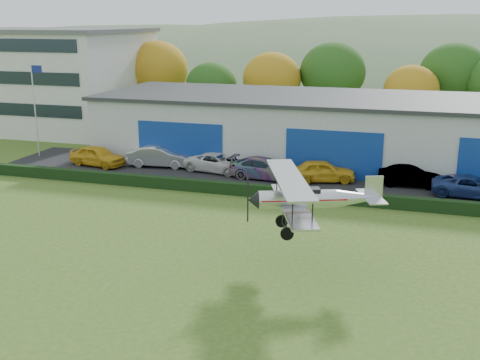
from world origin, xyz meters
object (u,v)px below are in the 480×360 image
(office_block, at_px, (44,78))
(flagpole, at_px, (35,101))
(car_0, at_px, (97,156))
(car_1, at_px, (160,156))
(car_2, at_px, (218,163))
(biplane, at_px, (309,197))
(hangar, at_px, (344,129))
(car_4, at_px, (322,171))
(car_3, at_px, (264,168))
(car_6, at_px, (471,186))
(car_5, at_px, (410,176))

(office_block, bearing_deg, flagpole, -58.03)
(car_0, xyz_separation_m, car_1, (4.91, 1.14, 0.04))
(car_2, bearing_deg, biplane, -138.64)
(hangar, distance_m, car_2, 11.06)
(office_block, height_order, biplane, office_block)
(car_1, height_order, car_4, car_1)
(flagpole, xyz_separation_m, car_0, (6.38, -1.51, -3.94))
(car_0, distance_m, car_3, 13.72)
(car_3, height_order, car_4, car_4)
(car_3, distance_m, car_6, 14.12)
(car_2, height_order, biplane, biplane)
(car_2, distance_m, car_3, 4.01)
(car_2, bearing_deg, flagpole, 97.52)
(car_3, bearing_deg, flagpole, 89.71)
(flagpole, xyz_separation_m, car_5, (30.38, -0.58, -4.01))
(office_block, relative_size, biplane, 2.93)
(flagpole, bearing_deg, hangar, 13.51)
(car_0, height_order, car_4, car_0)
(car_1, bearing_deg, flagpole, 81.23)
(car_5, bearing_deg, car_6, -112.06)
(car_1, distance_m, biplane, 21.84)
(car_3, distance_m, car_5, 10.31)
(car_2, bearing_deg, office_block, 70.39)
(car_4, distance_m, biplane, 15.56)
(car_0, height_order, car_3, car_0)
(hangar, relative_size, flagpole, 5.08)
(flagpole, distance_m, car_0, 7.65)
(car_1, distance_m, car_4, 13.03)
(car_4, height_order, biplane, biplane)
(flagpole, relative_size, car_2, 1.57)
(car_1, height_order, biplane, biplane)
(car_0, relative_size, car_1, 0.92)
(office_block, xyz_separation_m, car_5, (38.49, -13.58, -4.44))
(car_0, xyz_separation_m, car_6, (27.83, -0.45, -0.11))
(car_0, relative_size, car_6, 0.94)
(car_2, xyz_separation_m, car_5, (14.19, 0.01, 0.02))
(hangar, relative_size, car_0, 8.70)
(hangar, distance_m, car_4, 7.34)
(car_2, bearing_deg, car_5, -80.36)
(car_3, distance_m, car_4, 4.21)
(car_6, bearing_deg, car_2, 90.11)
(flagpole, height_order, biplane, flagpole)
(car_3, height_order, car_5, car_3)
(hangar, xyz_separation_m, car_1, (-13.59, -6.35, -1.77))
(biplane, bearing_deg, car_2, 100.95)
(hangar, bearing_deg, car_0, -157.96)
(car_6, bearing_deg, car_5, 74.58)
(hangar, xyz_separation_m, car_3, (-4.78, -7.44, -1.84))
(flagpole, xyz_separation_m, biplane, (25.94, -16.34, -1.24))
(car_4, bearing_deg, office_block, 50.38)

